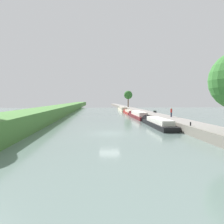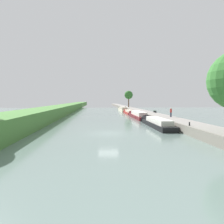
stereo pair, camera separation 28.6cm
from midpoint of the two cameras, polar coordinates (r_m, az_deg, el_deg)
The scene contains 13 objects.
ground_plane at distance 25.86m, azimuth -0.99°, elevation -5.88°, with size 160.00×160.00×0.00m, color slate.
left_grassy_bank at distance 27.88m, azimuth -27.31°, elevation -3.12°, with size 6.01×260.00×2.38m.
right_towpath at distance 28.66m, azimuth 21.92°, elevation -4.15°, with size 3.58×260.00×1.04m.
stone_quay at distance 27.87m, azimuth 18.37°, elevation -4.24°, with size 0.25×260.00×1.09m.
narrowboat_black at distance 33.30m, azimuth 11.84°, elevation -2.89°, with size 2.12×13.21×2.05m.
narrowboat_maroon at distance 47.73m, azimuth 6.84°, elevation -0.84°, with size 2.08×14.95×2.20m.
narrowboat_red at distance 61.20m, azimuth 4.47°, elevation -0.04°, with size 1.89×12.46×1.80m.
narrowboat_cream at distance 75.67m, azimuth 2.71°, elevation 0.75°, with size 2.05×14.44×2.16m.
tree_rightbank_midnear at distance 85.36m, azimuth 4.38°, elevation 4.67°, with size 3.42×3.42×6.71m.
person_walking at distance 38.78m, azimuth 15.78°, elevation -0.04°, with size 0.34×0.34×1.66m.
mooring_bollard_near at distance 26.60m, azimuth 20.49°, elevation -3.08°, with size 0.16×0.16×0.45m.
mooring_bollard_far at distance 82.45m, azimuth 3.47°, elevation 1.43°, with size 0.16×0.16×0.45m.
park_bench at distance 51.14m, azimuth 11.55°, elevation 0.25°, with size 0.44×1.50×0.47m.
Camera 1 is at (-1.60, -25.47, 4.20)m, focal length 33.28 mm.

